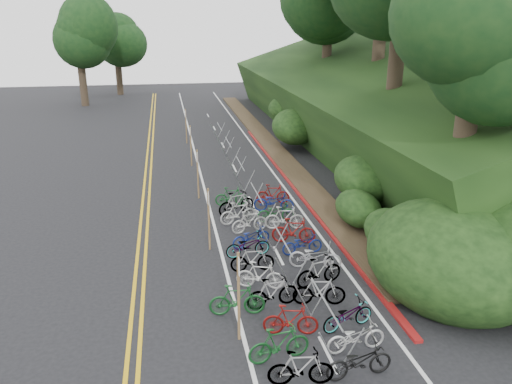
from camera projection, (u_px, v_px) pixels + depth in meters
ground at (205, 324)px, 14.59m from camera, size 120.00×120.00×0.00m
road_markings at (201, 204)px, 24.09m from camera, size 7.47×80.00×0.01m
red_curb at (293, 185)px, 26.70m from camera, size 0.25×28.00×0.10m
embankment at (372, 112)px, 33.66m from camera, size 14.30×48.14×9.11m
bike_rack_front at (325, 314)px, 13.45m from camera, size 1.19×2.71×1.27m
bike_racks_rest at (240, 168)px, 26.91m from camera, size 1.14×23.00×1.17m
signpost_near at (239, 291)px, 13.40m from camera, size 0.08×0.40×2.67m
signposts_rest at (194, 155)px, 27.25m from camera, size 0.08×18.40×2.50m
bike_front at (237, 300)px, 14.88m from camera, size 0.65×1.73×1.02m
bike_valet at (281, 251)px, 18.11m from camera, size 3.37×14.34×1.09m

